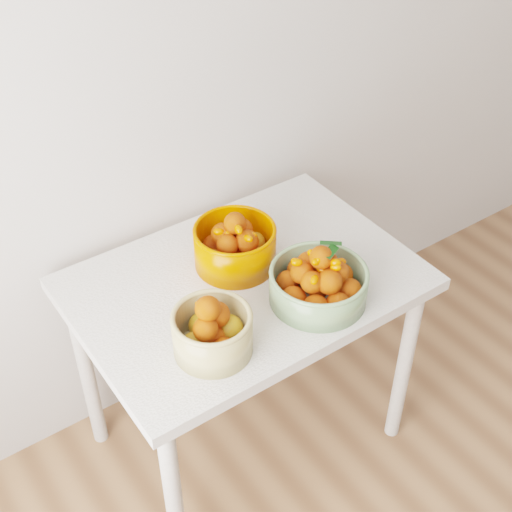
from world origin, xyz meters
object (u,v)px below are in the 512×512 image
object	(u,v)px
table	(245,302)
bowl_orange	(235,245)
bowl_green	(318,283)
bowl_cream	(212,331)

from	to	relation	value
table	bowl_orange	world-z (taller)	bowl_orange
table	bowl_green	xyz separation A→B (m)	(0.12, -0.19, 0.16)
bowl_green	bowl_orange	world-z (taller)	bowl_green
bowl_cream	bowl_green	distance (m)	0.35
bowl_cream	bowl_orange	world-z (taller)	bowl_cream
bowl_green	bowl_cream	bearing A→B (deg)	179.26
table	bowl_green	world-z (taller)	bowl_green
table	bowl_cream	size ratio (longest dim) A/B	3.58
table	bowl_cream	world-z (taller)	bowl_cream
bowl_green	bowl_orange	xyz separation A→B (m)	(-0.10, 0.27, 0.01)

